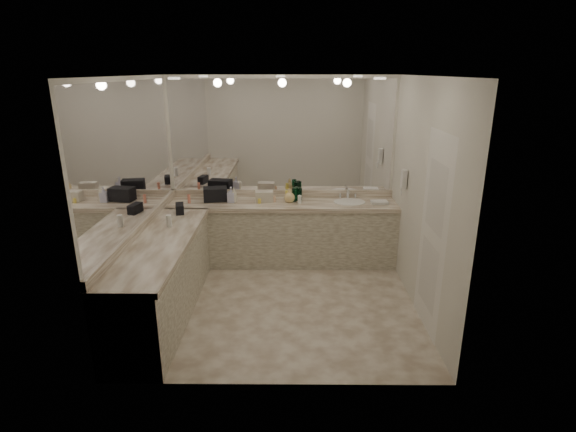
{
  "coord_description": "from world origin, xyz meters",
  "views": [
    {
      "loc": [
        0.13,
        -4.82,
        2.66
      ],
      "look_at": [
        0.1,
        0.4,
        0.96
      ],
      "focal_mm": 28.0,
      "sensor_mm": 36.0,
      "label": 1
    }
  ],
  "objects_px": {
    "hand_towel": "(379,202)",
    "soap_bottle_b": "(231,195)",
    "wall_phone": "(404,179)",
    "cream_cosmetic_case": "(264,196)",
    "sink": "(349,203)",
    "soap_bottle_a": "(234,195)",
    "soap_bottle_c": "(290,195)",
    "black_toiletry_bag": "(215,195)"
  },
  "relations": [
    {
      "from": "wall_phone",
      "to": "cream_cosmetic_case",
      "type": "xyz_separation_m",
      "value": [
        -1.8,
        0.53,
        -0.38
      ]
    },
    {
      "from": "cream_cosmetic_case",
      "to": "soap_bottle_c",
      "type": "relative_size",
      "value": 1.28
    },
    {
      "from": "sink",
      "to": "cream_cosmetic_case",
      "type": "height_order",
      "value": "cream_cosmetic_case"
    },
    {
      "from": "hand_towel",
      "to": "soap_bottle_a",
      "type": "bearing_deg",
      "value": 178.46
    },
    {
      "from": "soap_bottle_a",
      "to": "hand_towel",
      "type": "bearing_deg",
      "value": -1.54
    },
    {
      "from": "sink",
      "to": "black_toiletry_bag",
      "type": "bearing_deg",
      "value": 178.45
    },
    {
      "from": "cream_cosmetic_case",
      "to": "soap_bottle_b",
      "type": "relative_size",
      "value": 1.14
    },
    {
      "from": "black_toiletry_bag",
      "to": "hand_towel",
      "type": "relative_size",
      "value": 1.45
    },
    {
      "from": "sink",
      "to": "wall_phone",
      "type": "relative_size",
      "value": 1.83
    },
    {
      "from": "black_toiletry_bag",
      "to": "cream_cosmetic_case",
      "type": "xyz_separation_m",
      "value": [
        0.69,
        -0.02,
        -0.02
      ]
    },
    {
      "from": "soap_bottle_b",
      "to": "soap_bottle_c",
      "type": "height_order",
      "value": "soap_bottle_b"
    },
    {
      "from": "hand_towel",
      "to": "soap_bottle_c",
      "type": "relative_size",
      "value": 1.15
    },
    {
      "from": "wall_phone",
      "to": "soap_bottle_b",
      "type": "xyz_separation_m",
      "value": [
        -2.26,
        0.49,
        -0.34
      ]
    },
    {
      "from": "sink",
      "to": "soap_bottle_a",
      "type": "xyz_separation_m",
      "value": [
        -1.61,
        -0.02,
        0.11
      ]
    },
    {
      "from": "sink",
      "to": "cream_cosmetic_case",
      "type": "bearing_deg",
      "value": 178.59
    },
    {
      "from": "hand_towel",
      "to": "soap_bottle_b",
      "type": "distance_m",
      "value": 2.06
    },
    {
      "from": "black_toiletry_bag",
      "to": "soap_bottle_c",
      "type": "bearing_deg",
      "value": -2.88
    },
    {
      "from": "hand_towel",
      "to": "soap_bottle_b",
      "type": "bearing_deg",
      "value": 178.44
    },
    {
      "from": "cream_cosmetic_case",
      "to": "hand_towel",
      "type": "xyz_separation_m",
      "value": [
        1.6,
        -0.1,
        -0.05
      ]
    },
    {
      "from": "wall_phone",
      "to": "soap_bottle_c",
      "type": "relative_size",
      "value": 1.23
    },
    {
      "from": "sink",
      "to": "hand_towel",
      "type": "relative_size",
      "value": 1.96
    },
    {
      "from": "hand_towel",
      "to": "sink",
      "type": "bearing_deg",
      "value": 170.17
    },
    {
      "from": "hand_towel",
      "to": "soap_bottle_c",
      "type": "height_order",
      "value": "soap_bottle_c"
    },
    {
      "from": "sink",
      "to": "soap_bottle_a",
      "type": "height_order",
      "value": "soap_bottle_a"
    },
    {
      "from": "soap_bottle_b",
      "to": "sink",
      "type": "bearing_deg",
      "value": 0.5
    },
    {
      "from": "wall_phone",
      "to": "black_toiletry_bag",
      "type": "height_order",
      "value": "wall_phone"
    },
    {
      "from": "black_toiletry_bag",
      "to": "hand_towel",
      "type": "xyz_separation_m",
      "value": [
        2.29,
        -0.12,
        -0.07
      ]
    },
    {
      "from": "cream_cosmetic_case",
      "to": "soap_bottle_b",
      "type": "xyz_separation_m",
      "value": [
        -0.46,
        -0.04,
        0.04
      ]
    },
    {
      "from": "soap_bottle_b",
      "to": "hand_towel",
      "type": "bearing_deg",
      "value": -1.56
    },
    {
      "from": "black_toiletry_bag",
      "to": "cream_cosmetic_case",
      "type": "relative_size",
      "value": 1.31
    },
    {
      "from": "wall_phone",
      "to": "sink",
      "type": "bearing_deg",
      "value": 140.43
    },
    {
      "from": "cream_cosmetic_case",
      "to": "soap_bottle_a",
      "type": "xyz_separation_m",
      "value": [
        -0.42,
        -0.05,
        0.03
      ]
    },
    {
      "from": "soap_bottle_a",
      "to": "soap_bottle_b",
      "type": "height_order",
      "value": "soap_bottle_b"
    },
    {
      "from": "wall_phone",
      "to": "hand_towel",
      "type": "bearing_deg",
      "value": 114.93
    },
    {
      "from": "black_toiletry_bag",
      "to": "soap_bottle_b",
      "type": "relative_size",
      "value": 1.49
    },
    {
      "from": "wall_phone",
      "to": "cream_cosmetic_case",
      "type": "distance_m",
      "value": 1.91
    },
    {
      "from": "wall_phone",
      "to": "soap_bottle_c",
      "type": "height_order",
      "value": "wall_phone"
    },
    {
      "from": "soap_bottle_a",
      "to": "soap_bottle_c",
      "type": "relative_size",
      "value": 1.09
    },
    {
      "from": "soap_bottle_c",
      "to": "hand_towel",
      "type": "bearing_deg",
      "value": -3.16
    },
    {
      "from": "cream_cosmetic_case",
      "to": "hand_towel",
      "type": "height_order",
      "value": "cream_cosmetic_case"
    },
    {
      "from": "wall_phone",
      "to": "hand_towel",
      "type": "xyz_separation_m",
      "value": [
        -0.2,
        0.43,
        -0.43
      ]
    },
    {
      "from": "soap_bottle_c",
      "to": "sink",
      "type": "bearing_deg",
      "value": 0.11
    }
  ]
}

